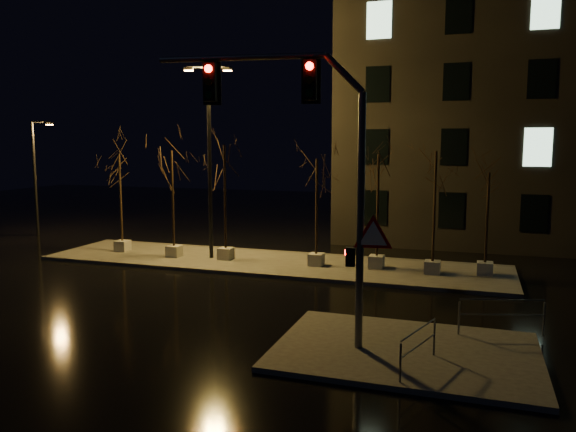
% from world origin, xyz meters
% --- Properties ---
extents(ground, '(90.00, 90.00, 0.00)m').
position_xyz_m(ground, '(0.00, 0.00, 0.00)').
color(ground, black).
rests_on(ground, ground).
extents(median, '(22.00, 5.00, 0.15)m').
position_xyz_m(median, '(0.00, 6.00, 0.07)').
color(median, '#44423D').
rests_on(median, ground).
extents(sidewalk_corner, '(7.00, 5.00, 0.15)m').
position_xyz_m(sidewalk_corner, '(7.50, -3.50, 0.07)').
color(sidewalk_corner, '#44423D').
rests_on(sidewalk_corner, ground).
extents(building, '(25.00, 12.00, 15.00)m').
position_xyz_m(building, '(14.00, 18.00, 7.50)').
color(building, black).
rests_on(building, ground).
extents(tree_0, '(1.80, 1.80, 5.13)m').
position_xyz_m(tree_0, '(-8.07, 5.96, 4.04)').
color(tree_0, '#A6A49B').
rests_on(tree_0, median).
extents(tree_1, '(1.80, 1.80, 5.34)m').
position_xyz_m(tree_1, '(-4.80, 5.53, 4.20)').
color(tree_1, '#A6A49B').
rests_on(tree_1, median).
extents(tree_2, '(1.80, 1.80, 5.61)m').
position_xyz_m(tree_2, '(-2.14, 5.80, 4.41)').
color(tree_2, '#A6A49B').
rests_on(tree_2, median).
extents(tree_3, '(1.80, 1.80, 4.99)m').
position_xyz_m(tree_3, '(2.38, 5.83, 3.93)').
color(tree_3, '#A6A49B').
rests_on(tree_3, median).
extents(tree_4, '(1.80, 1.80, 5.22)m').
position_xyz_m(tree_4, '(5.07, 6.23, 4.11)').
color(tree_4, '#A6A49B').
rests_on(tree_4, median).
extents(tree_5, '(1.80, 1.80, 5.37)m').
position_xyz_m(tree_5, '(7.53, 5.84, 4.22)').
color(tree_5, '#A6A49B').
rests_on(tree_5, median).
extents(tree_6, '(1.80, 1.80, 4.45)m').
position_xyz_m(tree_6, '(9.66, 6.29, 3.53)').
color(tree_6, '#A6A49B').
rests_on(tree_6, median).
extents(traffic_signal_mast, '(6.43, 0.92, 7.90)m').
position_xyz_m(traffic_signal_mast, '(4.99, -3.97, 5.34)').
color(traffic_signal_mast, '#595B61').
rests_on(traffic_signal_mast, sidewalk_corner).
extents(streetlight_main, '(2.23, 0.99, 9.13)m').
position_xyz_m(streetlight_main, '(-2.94, 5.87, 5.42)').
color(streetlight_main, black).
rests_on(streetlight_main, median).
extents(streetlight_far, '(1.35, 0.60, 7.02)m').
position_xyz_m(streetlight_far, '(-16.49, 9.39, 3.86)').
color(streetlight_far, black).
rests_on(streetlight_far, ground).
extents(guard_rail_a, '(2.39, 0.72, 1.07)m').
position_xyz_m(guard_rail_a, '(10.00, -1.50, 0.85)').
color(guard_rail_a, '#595B61').
rests_on(guard_rail_a, sidewalk_corner).
extents(guard_rail_b, '(0.68, 2.04, 1.01)m').
position_xyz_m(guard_rail_b, '(7.95, -4.73, 0.80)').
color(guard_rail_b, '#595B61').
rests_on(guard_rail_b, sidewalk_corner).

